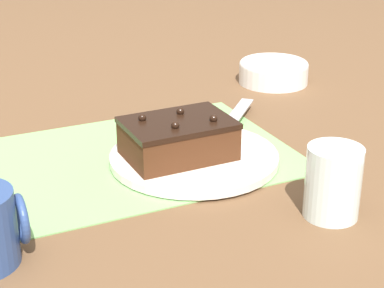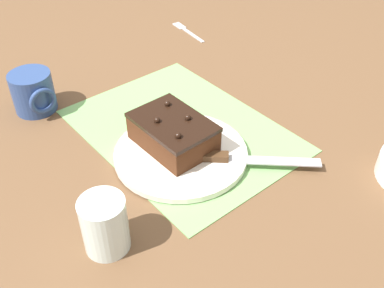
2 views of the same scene
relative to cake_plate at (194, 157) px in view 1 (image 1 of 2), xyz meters
name	(u,v)px [view 1 (image 1 of 2)]	position (x,y,z in m)	size (l,w,h in m)	color
ground_plane	(141,157)	(-0.07, 0.05, -0.01)	(3.00, 3.00, 0.00)	brown
placemat_woven	(141,156)	(-0.07, 0.05, -0.01)	(0.46, 0.34, 0.00)	#7AB266
cake_plate	(194,157)	(0.00, 0.00, 0.00)	(0.26, 0.26, 0.01)	white
chocolate_cake	(178,138)	(-0.03, 0.00, 0.04)	(0.16, 0.11, 0.07)	#472614
serving_knife	(223,130)	(0.08, 0.05, 0.01)	(0.19, 0.20, 0.01)	#472D19
drinking_glass	(333,182)	(0.09, -0.22, 0.04)	(0.07, 0.07, 0.10)	silver
small_bowl	(273,71)	(0.32, 0.29, 0.02)	(0.14, 0.14, 0.05)	white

